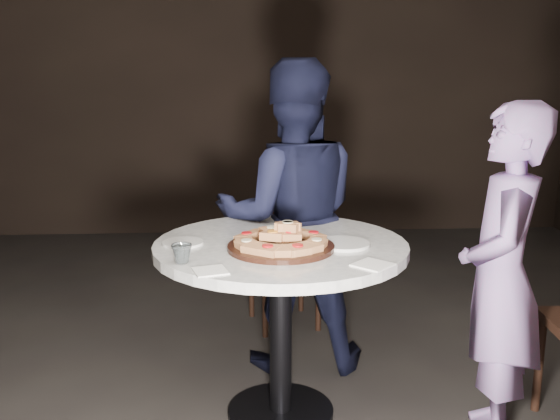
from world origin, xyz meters
name	(u,v)px	position (x,y,z in m)	size (l,w,h in m)	color
table	(281,276)	(0.05, 0.15, 0.66)	(1.36, 1.36, 0.81)	black
serving_board	(281,247)	(0.04, 0.04, 0.82)	(0.44, 0.44, 0.02)	black
focaccia_pile	(282,238)	(0.05, 0.04, 0.86)	(0.39, 0.39, 0.10)	#B17244
plate_left	(183,243)	(-0.36, 0.15, 0.82)	(0.17, 0.17, 0.01)	white
plate_right	(343,244)	(0.31, 0.09, 0.82)	(0.22, 0.22, 0.01)	white
water_glass	(182,253)	(-0.34, -0.12, 0.85)	(0.08, 0.08, 0.07)	silver
napkin_near	(210,271)	(-0.23, -0.24, 0.82)	(0.12, 0.12, 0.01)	white
napkin_far	(373,265)	(0.38, -0.20, 0.82)	(0.13, 0.13, 0.01)	white
chair_far	(288,253)	(0.15, 1.12, 0.48)	(0.47, 0.48, 0.83)	black
diner_navy	(291,218)	(0.13, 0.68, 0.80)	(0.77, 0.60, 1.59)	black
diner_teal	(501,279)	(0.93, -0.08, 0.71)	(0.52, 0.34, 1.42)	#866CA9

